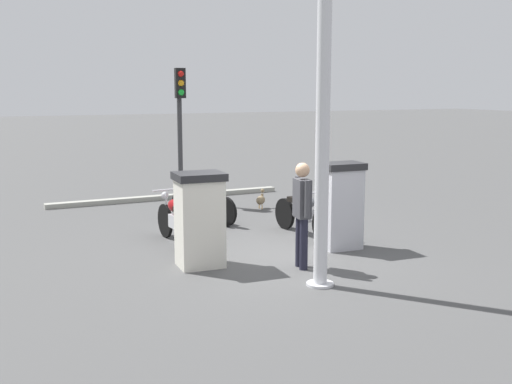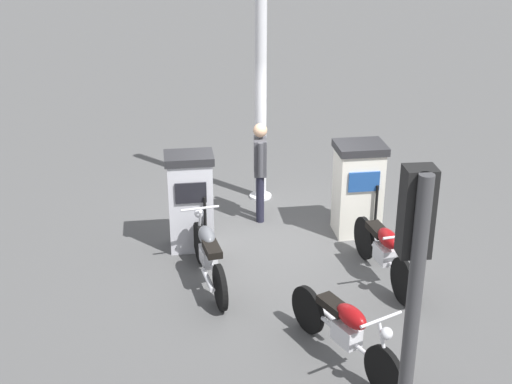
% 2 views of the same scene
% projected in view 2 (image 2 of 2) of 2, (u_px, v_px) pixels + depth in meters
% --- Properties ---
extents(ground_plane, '(120.00, 120.00, 0.00)m').
position_uv_depth(ground_plane, '(277.00, 242.00, 11.29)').
color(ground_plane, '#4C4C4C').
extents(fuel_pump_near, '(0.61, 0.76, 1.55)m').
position_uv_depth(fuel_pump_near, '(190.00, 201.00, 10.82)').
color(fuel_pump_near, silver).
rests_on(fuel_pump_near, ground).
extents(fuel_pump_far, '(0.71, 0.80, 1.53)m').
position_uv_depth(fuel_pump_far, '(358.00, 188.00, 11.30)').
color(fuel_pump_far, silver).
rests_on(fuel_pump_far, ground).
extents(motorcycle_near_pump, '(1.95, 0.56, 0.95)m').
position_uv_depth(motorcycle_near_pump, '(208.00, 254.00, 9.96)').
color(motorcycle_near_pump, black).
rests_on(motorcycle_near_pump, ground).
extents(motorcycle_far_pump, '(1.96, 0.56, 0.96)m').
position_uv_depth(motorcycle_far_pump, '(384.00, 250.00, 10.03)').
color(motorcycle_far_pump, black).
rests_on(motorcycle_far_pump, ground).
extents(motorcycle_extra, '(1.98, 0.87, 0.95)m').
position_uv_depth(motorcycle_extra, '(346.00, 330.00, 8.27)').
color(motorcycle_extra, black).
rests_on(motorcycle_extra, ground).
extents(attendant_person, '(0.58, 0.26, 1.70)m').
position_uv_depth(attendant_person, '(260.00, 165.00, 11.68)').
color(attendant_person, '#1E1E2D').
rests_on(attendant_person, ground).
extents(roadside_traffic_light, '(0.39, 0.26, 3.33)m').
position_uv_depth(roadside_traffic_light, '(411.00, 294.00, 5.54)').
color(roadside_traffic_light, '#38383A').
rests_on(roadside_traffic_light, ground).
extents(canopy_support_pole, '(0.40, 0.40, 4.77)m').
position_uv_depth(canopy_support_pole, '(261.00, 72.00, 11.99)').
color(canopy_support_pole, silver).
rests_on(canopy_support_pole, ground).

